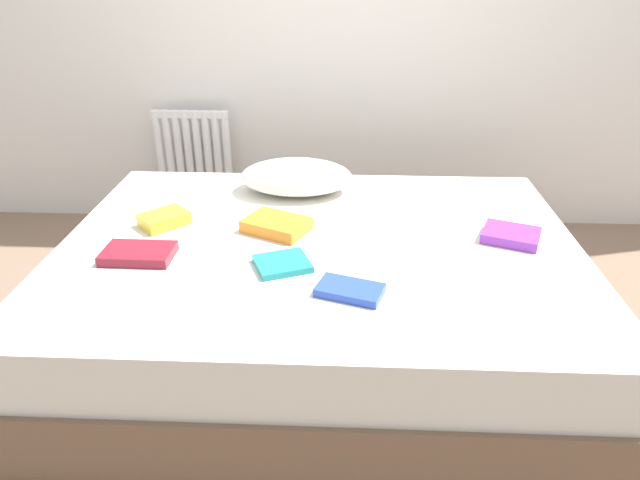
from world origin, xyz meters
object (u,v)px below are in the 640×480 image
(pillow, at_px, (296,177))
(textbook_orange, at_px, (277,225))
(bed, at_px, (319,297))
(textbook_yellow, at_px, (164,219))
(textbook_blue, at_px, (350,290))
(textbook_purple, at_px, (511,235))
(textbook_maroon, at_px, (138,254))
(textbook_teal, at_px, (282,264))
(radiator, at_px, (195,162))

(pillow, relative_size, textbook_orange, 2.12)
(bed, distance_m, textbook_yellow, 0.70)
(pillow, xyz_separation_m, textbook_blue, (0.24, -0.87, -0.06))
(textbook_yellow, bearing_deg, textbook_purple, -47.48)
(textbook_purple, height_order, textbook_maroon, textbook_purple)
(textbook_maroon, relative_size, textbook_teal, 1.37)
(bed, distance_m, textbook_blue, 0.47)
(textbook_blue, bearing_deg, bed, 125.68)
(textbook_orange, distance_m, textbook_teal, 0.29)
(pillow, height_order, textbook_yellow, pillow)
(textbook_teal, distance_m, textbook_yellow, 0.60)
(textbook_purple, distance_m, textbook_orange, 0.90)
(textbook_maroon, bearing_deg, textbook_yellow, 88.39)
(textbook_yellow, bearing_deg, textbook_orange, -48.50)
(textbook_yellow, bearing_deg, bed, -54.97)
(textbook_purple, distance_m, textbook_maroon, 1.39)
(pillow, distance_m, textbook_blue, 0.91)
(bed, height_order, textbook_yellow, textbook_yellow)
(textbook_maroon, distance_m, textbook_orange, 0.53)
(textbook_maroon, xyz_separation_m, textbook_teal, (0.52, -0.04, -0.01))
(bed, height_order, textbook_orange, textbook_orange)
(pillow, distance_m, textbook_purple, 0.97)
(pillow, bearing_deg, textbook_orange, -96.10)
(pillow, bearing_deg, textbook_teal, -89.34)
(pillow, xyz_separation_m, textbook_yellow, (-0.50, -0.39, -0.05))
(textbook_maroon, distance_m, textbook_teal, 0.52)
(textbook_maroon, relative_size, textbook_yellow, 1.39)
(textbook_purple, distance_m, textbook_teal, 0.89)
(bed, xyz_separation_m, textbook_blue, (0.12, -0.37, 0.27))
(bed, distance_m, textbook_maroon, 0.72)
(radiator, relative_size, pillow, 1.19)
(textbook_blue, bearing_deg, pillow, 123.95)
(textbook_maroon, height_order, textbook_orange, textbook_orange)
(pillow, height_order, textbook_teal, pillow)
(pillow, relative_size, textbook_blue, 2.41)
(pillow, distance_m, textbook_orange, 0.42)
(pillow, xyz_separation_m, textbook_orange, (-0.04, -0.42, -0.05))
(textbook_purple, bearing_deg, textbook_orange, -160.73)
(textbook_teal, bearing_deg, radiator, 93.13)
(textbook_teal, bearing_deg, bed, 37.13)
(textbook_purple, bearing_deg, textbook_blue, -124.21)
(textbook_blue, relative_size, textbook_purple, 1.02)
(textbook_purple, xyz_separation_m, textbook_yellow, (-1.36, 0.07, 0.01))
(textbook_purple, relative_size, textbook_maroon, 0.83)
(textbook_blue, relative_size, textbook_maroon, 0.84)
(pillow, bearing_deg, textbook_maroon, -127.71)
(textbook_purple, relative_size, textbook_orange, 0.86)
(textbook_orange, bearing_deg, textbook_teal, -54.17)
(textbook_teal, bearing_deg, textbook_orange, 78.16)
(textbook_teal, height_order, textbook_yellow, textbook_yellow)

